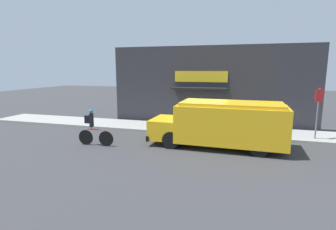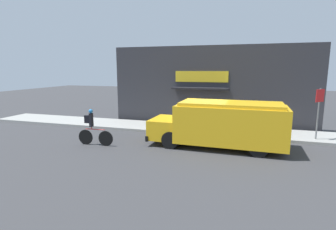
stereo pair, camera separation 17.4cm
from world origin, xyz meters
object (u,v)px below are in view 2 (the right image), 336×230
school_bus (222,124)px  trash_bin (243,120)px  cyclist (93,129)px  stop_sign_post (319,105)px

school_bus → trash_bin: (0.88, 3.53, -0.45)m
cyclist → stop_sign_post: size_ratio=0.70×
school_bus → cyclist: size_ratio=3.49×
stop_sign_post → trash_bin: bearing=158.4°
school_bus → cyclist: school_bus is taller
cyclist → trash_bin: size_ratio=1.76×
school_bus → stop_sign_post: 4.88m
trash_bin → stop_sign_post: bearing=-21.6°
school_bus → cyclist: bearing=-165.1°
cyclist → trash_bin: (6.63, 4.93, -0.14)m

